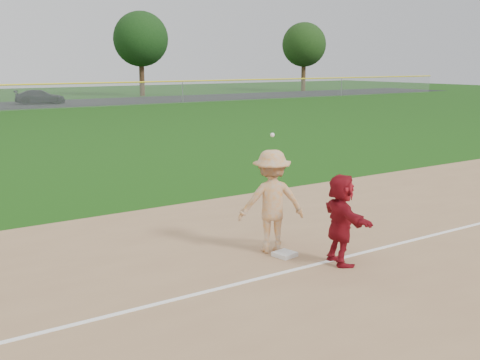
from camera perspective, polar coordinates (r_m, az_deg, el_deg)
ground at (r=12.08m, az=4.06°, el=-7.21°), size 160.00×160.00×0.00m
foul_line at (r=11.49m, az=6.57°, el=-8.10°), size 60.00×0.10×0.01m
first_base at (r=11.99m, az=4.26°, el=-7.03°), size 0.44×0.44×0.09m
base_runner at (r=11.48m, az=9.56°, el=-3.69°), size 0.96×1.69×1.74m
car_right at (r=57.37m, az=-18.43°, el=7.49°), size 4.70×2.98×1.27m
first_base_play at (r=12.04m, az=3.02°, el=-2.03°), size 1.54×1.25×2.43m
tree_3 at (r=68.33m, az=-9.40°, el=13.05°), size 6.00×6.00×9.19m
tree_4 at (r=78.99m, az=6.09°, el=12.64°), size 5.60×5.60×8.67m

